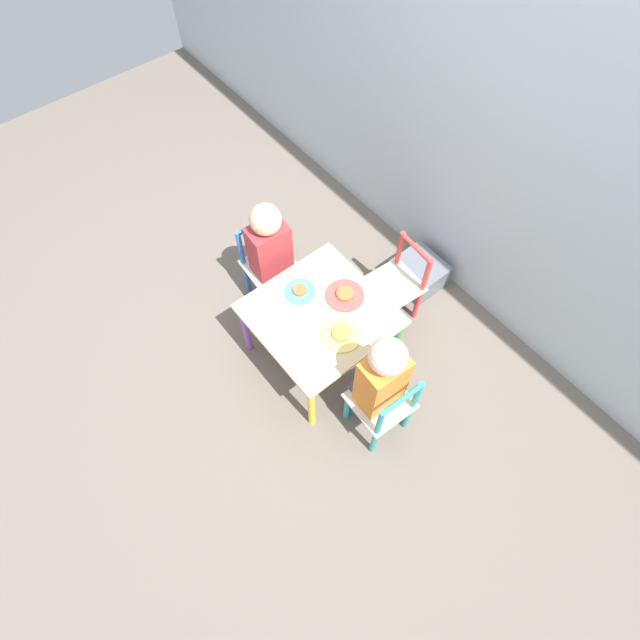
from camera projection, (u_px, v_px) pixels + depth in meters
ground_plane at (320, 353)px, 2.75m from camera, size 6.00×6.00×0.00m
house_wall at (511, 64)px, 1.94m from camera, size 6.00×0.06×2.60m
kids_table at (320, 319)px, 2.43m from camera, size 0.62×0.62×0.42m
chair_teal at (383, 406)px, 2.32m from camera, size 0.27×0.27×0.52m
chair_blue at (268, 265)px, 2.74m from camera, size 0.28×0.28×0.52m
chair_red at (397, 285)px, 2.67m from camera, size 0.28×0.28×0.52m
child_right at (379, 378)px, 2.17m from camera, size 0.22×0.21×0.78m
child_left at (271, 251)px, 2.55m from camera, size 0.22×0.21×0.75m
plate_right at (341, 335)px, 2.32m from camera, size 0.19×0.19×0.03m
plate_left at (300, 291)px, 2.44m from camera, size 0.15×0.15×0.03m
plate_back at (345, 295)px, 2.43m from camera, size 0.19×0.19×0.03m
storage_bin at (419, 273)px, 2.93m from camera, size 0.27×0.25×0.17m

